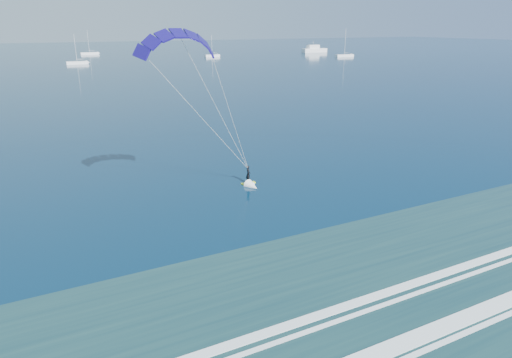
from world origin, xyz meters
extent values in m
cube|color=#1E423F|center=(0.00, 8.00, 0.01)|extent=(600.00, 22.00, 0.03)
cube|color=white|center=(0.00, 5.50, 0.04)|extent=(600.00, 1.10, 0.07)
cube|color=white|center=(0.00, 9.50, 0.04)|extent=(600.00, 0.70, 0.07)
cube|color=#E6F91D|center=(4.43, 31.75, 0.04)|extent=(1.51, 0.49, 0.09)
imported|color=black|center=(4.43, 31.75, 1.02)|extent=(0.60, 0.77, 1.86)
cone|color=white|center=(4.28, 30.45, 0.08)|extent=(1.31, 1.74, 1.10)
cube|color=white|center=(141.47, 220.51, 1.12)|extent=(15.23, 4.06, 2.23)
cube|color=white|center=(140.47, 220.51, 3.25)|extent=(7.11, 3.25, 2.03)
cylinder|color=silver|center=(140.47, 220.51, 5.27)|extent=(0.16, 0.16, 2.00)
cube|color=white|center=(7.80, 196.43, 0.60)|extent=(8.47, 2.40, 1.20)
cylinder|color=silver|center=(7.80, 196.43, 6.50)|extent=(0.18, 0.18, 10.59)
cylinder|color=silver|center=(9.00, 196.43, 2.00)|extent=(2.60, 0.12, 0.12)
cube|color=white|center=(21.82, 259.21, 0.60)|extent=(9.44, 2.40, 1.20)
cylinder|color=silver|center=(21.82, 259.21, 6.97)|extent=(0.18, 0.18, 11.54)
cylinder|color=silver|center=(23.02, 259.21, 2.00)|extent=(2.60, 0.12, 0.12)
cube|color=white|center=(73.59, 211.40, 0.60)|extent=(7.53, 2.40, 1.20)
cylinder|color=silver|center=(73.59, 211.40, 5.82)|extent=(0.18, 0.18, 9.24)
cylinder|color=silver|center=(74.79, 211.40, 2.00)|extent=(2.60, 0.12, 0.12)
cube|color=white|center=(133.23, 181.80, 0.60)|extent=(10.18, 2.40, 1.20)
cylinder|color=silver|center=(133.23, 181.80, 7.40)|extent=(0.18, 0.18, 12.40)
cylinder|color=silver|center=(134.43, 181.80, 2.00)|extent=(2.60, 0.12, 0.12)
camera|label=1|loc=(-15.47, -8.43, 15.77)|focal=32.00mm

